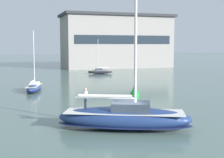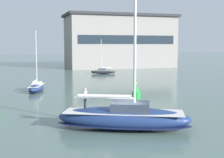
{
  "view_description": "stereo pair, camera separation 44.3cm",
  "coord_description": "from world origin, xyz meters",
  "px_view_note": "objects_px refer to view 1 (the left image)",
  "views": [
    {
      "loc": [
        -8.44,
        -22.2,
        6.57
      ],
      "look_at": [
        0.0,
        3.0,
        3.64
      ],
      "focal_mm": 50.0,
      "sensor_mm": 36.0,
      "label": 1
    },
    {
      "loc": [
        -8.02,
        -22.34,
        6.57
      ],
      "look_at": [
        0.0,
        3.0,
        3.64
      ],
      "focal_mm": 50.0,
      "sensor_mm": 36.0,
      "label": 2
    }
  ],
  "objects_px": {
    "channel_buoy": "(135,92)",
    "sailboat_moored_near_marina": "(34,87)",
    "sailboat_moored_mid_channel": "(100,72)",
    "sailboat_main": "(125,117)"
  },
  "relations": [
    {
      "from": "sailboat_main",
      "to": "sailboat_moored_near_marina",
      "type": "height_order",
      "value": "sailboat_main"
    },
    {
      "from": "sailboat_main",
      "to": "channel_buoy",
      "type": "bearing_deg",
      "value": 64.17
    },
    {
      "from": "sailboat_moored_mid_channel",
      "to": "channel_buoy",
      "type": "xyz_separation_m",
      "value": [
        -4.98,
        -32.27,
        0.23
      ]
    },
    {
      "from": "sailboat_main",
      "to": "sailboat_moored_near_marina",
      "type": "bearing_deg",
      "value": 102.52
    },
    {
      "from": "sailboat_moored_near_marina",
      "to": "sailboat_main",
      "type": "bearing_deg",
      "value": -77.48
    },
    {
      "from": "channel_buoy",
      "to": "sailboat_moored_near_marina",
      "type": "bearing_deg",
      "value": 139.35
    },
    {
      "from": "sailboat_main",
      "to": "sailboat_moored_near_marina",
      "type": "relative_size",
      "value": 1.69
    },
    {
      "from": "sailboat_moored_mid_channel",
      "to": "channel_buoy",
      "type": "relative_size",
      "value": 4.04
    },
    {
      "from": "sailboat_main",
      "to": "sailboat_moored_mid_channel",
      "type": "bearing_deg",
      "value": 76.02
    },
    {
      "from": "sailboat_moored_near_marina",
      "to": "sailboat_moored_mid_channel",
      "type": "xyz_separation_m",
      "value": [
        16.33,
        22.52,
        -0.05
      ]
    }
  ]
}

